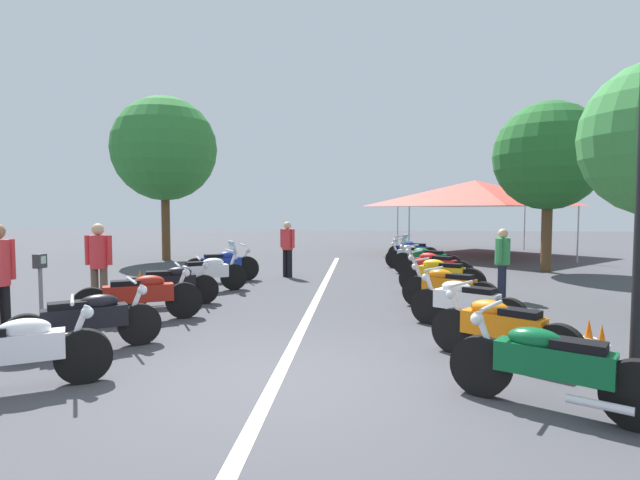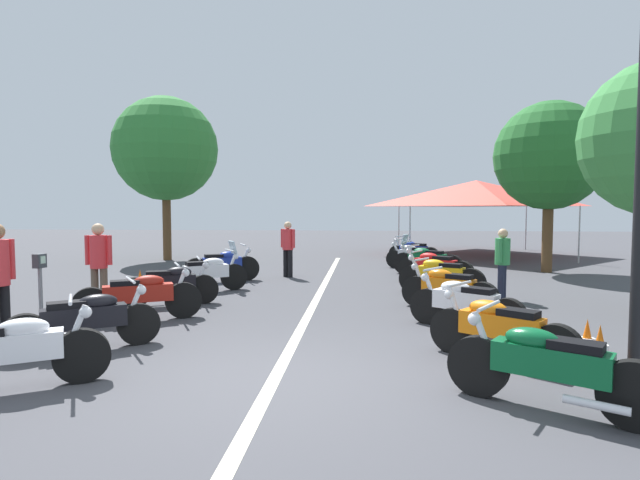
# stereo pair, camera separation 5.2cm
# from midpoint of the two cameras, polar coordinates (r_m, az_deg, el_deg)

# --- Properties ---
(ground_plane) EXTENTS (80.00, 80.00, 0.00)m
(ground_plane) POSITION_cam_midpoint_polar(r_m,az_deg,el_deg) (6.09, -5.05, -15.60)
(ground_plane) COLOR #424247
(lane_centre_stripe) EXTENTS (20.37, 0.16, 0.01)m
(lane_centre_stripe) POSITION_cam_midpoint_polar(r_m,az_deg,el_deg) (10.36, -0.72, -7.54)
(lane_centre_stripe) COLOR beige
(lane_centre_stripe) RESTS_ON ground_plane
(motorcycle_left_row_0) EXTENTS (1.22, 1.91, 0.99)m
(motorcycle_left_row_0) POSITION_cam_midpoint_polar(r_m,az_deg,el_deg) (6.55, -31.63, -10.63)
(motorcycle_left_row_0) COLOR black
(motorcycle_left_row_0) RESTS_ON ground_plane
(motorcycle_left_row_1) EXTENTS (1.30, 1.76, 0.98)m
(motorcycle_left_row_1) POSITION_cam_midpoint_polar(r_m,az_deg,el_deg) (7.86, -24.70, -8.15)
(motorcycle_left_row_1) COLOR black
(motorcycle_left_row_1) RESTS_ON ground_plane
(motorcycle_left_row_2) EXTENTS (1.15, 2.02, 1.01)m
(motorcycle_left_row_2) POSITION_cam_midpoint_polar(r_m,az_deg,el_deg) (9.53, -19.51, -5.92)
(motorcycle_left_row_2) COLOR black
(motorcycle_left_row_2) RESTS_ON ground_plane
(motorcycle_left_row_3) EXTENTS (0.98, 1.87, 0.99)m
(motorcycle_left_row_3) POSITION_cam_midpoint_polar(r_m,az_deg,el_deg) (10.88, -16.34, -4.77)
(motorcycle_left_row_3) COLOR black
(motorcycle_left_row_3) RESTS_ON ground_plane
(motorcycle_left_row_4) EXTENTS (1.23, 1.77, 1.21)m
(motorcycle_left_row_4) POSITION_cam_midpoint_polar(r_m,az_deg,el_deg) (12.41, -12.48, -3.60)
(motorcycle_left_row_4) COLOR black
(motorcycle_left_row_4) RESTS_ON ground_plane
(motorcycle_left_row_5) EXTENTS (1.05, 1.91, 1.02)m
(motorcycle_left_row_5) POSITION_cam_midpoint_polar(r_m,az_deg,el_deg) (14.07, -10.80, -2.75)
(motorcycle_left_row_5) COLOR black
(motorcycle_left_row_5) RESTS_ON ground_plane
(motorcycle_right_row_0) EXTENTS (1.22, 1.83, 1.00)m
(motorcycle_right_row_0) POSITION_cam_midpoint_polar(r_m,az_deg,el_deg) (5.60, 24.58, -12.75)
(motorcycle_right_row_0) COLOR black
(motorcycle_right_row_0) RESTS_ON ground_plane
(motorcycle_right_row_1) EXTENTS (1.36, 1.66, 0.99)m
(motorcycle_right_row_1) POSITION_cam_midpoint_polar(r_m,az_deg,el_deg) (7.04, 19.76, -9.36)
(motorcycle_right_row_1) COLOR black
(motorcycle_right_row_1) RESTS_ON ground_plane
(motorcycle_right_row_2) EXTENTS (1.31, 1.71, 0.99)m
(motorcycle_right_row_2) POSITION_cam_midpoint_polar(r_m,az_deg,el_deg) (8.71, 16.10, -6.83)
(motorcycle_right_row_2) COLOR black
(motorcycle_right_row_2) RESTS_ON ground_plane
(motorcycle_right_row_3) EXTENTS (1.18, 1.75, 0.99)m
(motorcycle_right_row_3) POSITION_cam_midpoint_polar(r_m,az_deg,el_deg) (10.28, 14.31, -5.21)
(motorcycle_right_row_3) COLOR black
(motorcycle_right_row_3) RESTS_ON ground_plane
(motorcycle_right_row_4) EXTENTS (1.06, 1.88, 1.01)m
(motorcycle_right_row_4) POSITION_cam_midpoint_polar(r_m,az_deg,el_deg) (11.99, 13.53, -3.89)
(motorcycle_right_row_4) COLOR black
(motorcycle_right_row_4) RESTS_ON ground_plane
(motorcycle_right_row_5) EXTENTS (1.36, 1.87, 1.01)m
(motorcycle_right_row_5) POSITION_cam_midpoint_polar(r_m,az_deg,el_deg) (13.73, 12.85, -2.93)
(motorcycle_right_row_5) COLOR black
(motorcycle_right_row_5) RESTS_ON ground_plane
(motorcycle_right_row_6) EXTENTS (1.13, 1.97, 1.22)m
(motorcycle_right_row_6) POSITION_cam_midpoint_polar(r_m,az_deg,el_deg) (15.47, 11.98, -2.18)
(motorcycle_right_row_6) COLOR black
(motorcycle_right_row_6) RESTS_ON ground_plane
(motorcycle_right_row_7) EXTENTS (1.08, 1.80, 0.98)m
(motorcycle_right_row_7) POSITION_cam_midpoint_polar(r_m,az_deg,el_deg) (16.95, 10.56, -1.75)
(motorcycle_right_row_7) COLOR black
(motorcycle_right_row_7) RESTS_ON ground_plane
(motorcycle_right_row_8) EXTENTS (1.15, 1.75, 0.99)m
(motorcycle_right_row_8) POSITION_cam_midpoint_polar(r_m,az_deg,el_deg) (18.82, 10.50, -1.21)
(motorcycle_right_row_8) COLOR black
(motorcycle_right_row_8) RESTS_ON ground_plane
(parking_meter) EXTENTS (0.19, 0.14, 1.29)m
(parking_meter) POSITION_cam_midpoint_polar(r_m,az_deg,el_deg) (9.07, -28.86, -3.85)
(parking_meter) COLOR slate
(parking_meter) RESTS_ON ground_plane
(traffic_cone_0) EXTENTS (0.36, 0.36, 0.61)m
(traffic_cone_0) POSITION_cam_midpoint_polar(r_m,az_deg,el_deg) (7.05, 29.17, -10.91)
(traffic_cone_0) COLOR orange
(traffic_cone_0) RESTS_ON ground_plane
(traffic_cone_1) EXTENTS (0.36, 0.36, 0.61)m
(traffic_cone_1) POSITION_cam_midpoint_polar(r_m,az_deg,el_deg) (12.23, -19.48, -4.66)
(traffic_cone_1) COLOR orange
(traffic_cone_1) RESTS_ON ground_plane
(traffic_cone_2) EXTENTS (0.36, 0.36, 0.61)m
(traffic_cone_2) POSITION_cam_midpoint_polar(r_m,az_deg,el_deg) (7.32, 28.04, -10.35)
(traffic_cone_2) COLOR orange
(traffic_cone_2) RESTS_ON ground_plane
(bystander_1) EXTENTS (0.32, 0.53, 1.71)m
(bystander_1) POSITION_cam_midpoint_polar(r_m,az_deg,el_deg) (10.67, -23.54, -2.07)
(bystander_1) COLOR brown
(bystander_1) RESTS_ON ground_plane
(bystander_2) EXTENTS (0.48, 0.32, 1.56)m
(bystander_2) POSITION_cam_midpoint_polar(r_m,az_deg,el_deg) (11.78, 19.99, -1.97)
(bystander_2) COLOR #1E2338
(bystander_2) RESTS_ON ground_plane
(bystander_3) EXTENTS (0.33, 0.46, 1.62)m
(bystander_3) POSITION_cam_midpoint_polar(r_m,az_deg,el_deg) (14.73, -3.54, -0.54)
(bystander_3) COLOR black
(bystander_3) RESTS_ON ground_plane
(roadside_tree_1) EXTENTS (3.97, 3.97, 6.27)m
(roadside_tree_1) POSITION_cam_midpoint_polar(r_m,az_deg,el_deg) (20.57, -16.95, 9.76)
(roadside_tree_1) COLOR brown
(roadside_tree_1) RESTS_ON ground_plane
(roadside_tree_2) EXTENTS (3.35, 3.35, 5.31)m
(roadside_tree_2) POSITION_cam_midpoint_polar(r_m,az_deg,el_deg) (17.41, 24.53, 8.58)
(roadside_tree_2) COLOR brown
(roadside_tree_2) RESTS_ON ground_plane
(event_tent) EXTENTS (6.78, 6.78, 3.20)m
(event_tent) POSITION_cam_midpoint_polar(r_m,az_deg,el_deg) (22.71, 17.23, 5.05)
(event_tent) COLOR #E54C3F
(event_tent) RESTS_ON ground_plane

